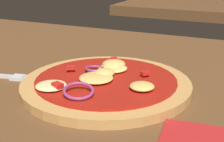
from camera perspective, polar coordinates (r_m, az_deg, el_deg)
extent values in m
cube|color=brown|center=(0.45, -4.92, -6.40)|extent=(1.17, 0.81, 0.04)
cylinder|color=tan|center=(0.46, -1.05, -2.41)|extent=(0.24, 0.24, 0.01)
cylinder|color=#A81C11|center=(0.45, -1.06, -1.52)|extent=(0.20, 0.20, 0.00)
ellipsoid|color=#E5BC60|center=(0.50, 0.33, 1.27)|extent=(0.04, 0.04, 0.01)
ellipsoid|color=#F4DB8E|center=(0.43, -10.79, -2.56)|extent=(0.04, 0.04, 0.01)
ellipsoid|color=#EFCC72|center=(0.49, 0.14, 0.53)|extent=(0.04, 0.04, 0.01)
ellipsoid|color=#E5BC60|center=(0.44, -2.83, -1.22)|extent=(0.05, 0.05, 0.01)
ellipsoid|color=#E5BC60|center=(0.41, 5.37, -2.73)|extent=(0.03, 0.03, 0.01)
ellipsoid|color=#E5BC60|center=(0.46, -1.33, -0.32)|extent=(0.03, 0.03, 0.01)
torus|color=#93386B|center=(0.40, -5.98, -3.52)|extent=(0.06, 0.06, 0.01)
torus|color=#93386B|center=(0.48, -3.05, 0.42)|extent=(0.04, 0.04, 0.01)
cube|color=red|center=(0.48, -7.35, 0.59)|extent=(0.02, 0.01, 0.01)
cube|color=red|center=(0.46, 5.95, -0.37)|extent=(0.01, 0.01, 0.00)
cube|color=#2D8C28|center=(0.46, -1.44, -0.12)|extent=(0.01, 0.01, 0.00)
cube|color=red|center=(0.42, -9.67, -2.50)|extent=(0.02, 0.01, 0.01)
cube|color=red|center=(0.52, -0.18, 1.96)|extent=(0.01, 0.01, 0.00)
cube|color=red|center=(0.52, 0.89, 2.03)|extent=(0.02, 0.02, 0.01)
cube|color=silver|center=(0.51, -16.46, -1.10)|extent=(0.02, 0.02, 0.01)
cube|color=silver|center=(0.50, -14.41, -1.66)|extent=(0.03, 0.01, 0.00)
cube|color=silver|center=(0.50, -14.12, -1.43)|extent=(0.03, 0.01, 0.00)
cube|color=silver|center=(0.51, -13.84, -1.22)|extent=(0.03, 0.01, 0.00)
cube|color=silver|center=(0.51, -13.57, -1.00)|extent=(0.03, 0.01, 0.00)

